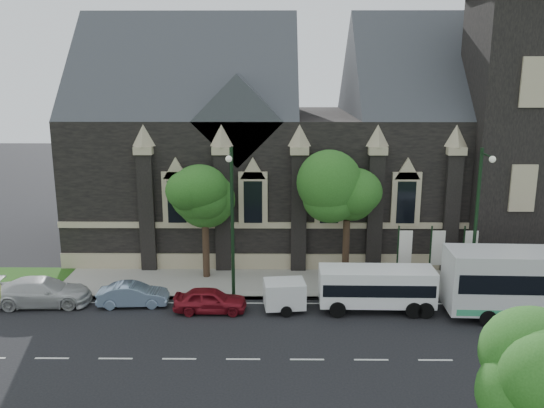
{
  "coord_description": "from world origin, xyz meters",
  "views": [
    {
      "loc": [
        -1.42,
        -23.8,
        13.17
      ],
      "look_at": [
        -1.7,
        6.0,
        6.06
      ],
      "focal_mm": 36.97,
      "sensor_mm": 36.0,
      "label": 1
    }
  ],
  "objects_px": {
    "car_far_white": "(43,292)",
    "sedan": "(133,295)",
    "shuttle_bus": "(377,286)",
    "tree_walk_left": "(208,192)",
    "banner_flag_left": "(402,251)",
    "car_far_red": "(210,300)",
    "street_lamp_near": "(478,216)",
    "banner_flag_center": "(435,251)",
    "banner_flag_right": "(468,251)",
    "box_trailer": "(284,294)",
    "tree_walk_right": "(351,191)",
    "street_lamp_mid": "(232,216)",
    "tree_park_east": "(542,378)"
  },
  "relations": [
    {
      "from": "car_far_white",
      "to": "sedan",
      "type": "bearing_deg",
      "value": -94.16
    },
    {
      "from": "shuttle_bus",
      "to": "sedan",
      "type": "height_order",
      "value": "shuttle_bus"
    },
    {
      "from": "tree_walk_left",
      "to": "banner_flag_left",
      "type": "bearing_deg",
      "value": -8.02
    },
    {
      "from": "tree_walk_left",
      "to": "car_far_red",
      "type": "xyz_separation_m",
      "value": [
        0.65,
        -5.37,
        -5.04
      ]
    },
    {
      "from": "street_lamp_near",
      "to": "shuttle_bus",
      "type": "height_order",
      "value": "street_lamp_near"
    },
    {
      "from": "street_lamp_near",
      "to": "tree_walk_left",
      "type": "bearing_deg",
      "value": 167.13
    },
    {
      "from": "banner_flag_center",
      "to": "banner_flag_right",
      "type": "xyz_separation_m",
      "value": [
        2.0,
        0.0,
        0.0
      ]
    },
    {
      "from": "street_lamp_near",
      "to": "banner_flag_center",
      "type": "xyz_separation_m",
      "value": [
        -1.71,
        1.91,
        -2.73
      ]
    },
    {
      "from": "banner_flag_left",
      "to": "car_far_red",
      "type": "height_order",
      "value": "banner_flag_left"
    },
    {
      "from": "car_far_white",
      "to": "shuttle_bus",
      "type": "bearing_deg",
      "value": -95.26
    },
    {
      "from": "shuttle_bus",
      "to": "sedan",
      "type": "distance_m",
      "value": 13.89
    },
    {
      "from": "box_trailer",
      "to": "car_far_white",
      "type": "relative_size",
      "value": 0.61
    },
    {
      "from": "tree_walk_right",
      "to": "street_lamp_mid",
      "type": "height_order",
      "value": "street_lamp_mid"
    },
    {
      "from": "tree_walk_right",
      "to": "car_far_white",
      "type": "xyz_separation_m",
      "value": [
        -18.12,
        -4.51,
        -5.02
      ]
    },
    {
      "from": "street_lamp_near",
      "to": "car_far_red",
      "type": "xyz_separation_m",
      "value": [
        -15.15,
        -1.76,
        -4.42
      ]
    },
    {
      "from": "tree_park_east",
      "to": "car_far_white",
      "type": "height_order",
      "value": "tree_park_east"
    },
    {
      "from": "tree_walk_left",
      "to": "street_lamp_mid",
      "type": "xyz_separation_m",
      "value": [
        1.8,
        -3.61,
        -0.62
      ]
    },
    {
      "from": "tree_walk_right",
      "to": "street_lamp_mid",
      "type": "bearing_deg",
      "value": -153.35
    },
    {
      "from": "street_lamp_near",
      "to": "sedan",
      "type": "height_order",
      "value": "street_lamp_near"
    },
    {
      "from": "sedan",
      "to": "car_far_red",
      "type": "height_order",
      "value": "car_far_red"
    },
    {
      "from": "tree_walk_right",
      "to": "tree_walk_left",
      "type": "bearing_deg",
      "value": -179.94
    },
    {
      "from": "tree_walk_left",
      "to": "street_lamp_mid",
      "type": "height_order",
      "value": "street_lamp_mid"
    },
    {
      "from": "box_trailer",
      "to": "street_lamp_mid",
      "type": "bearing_deg",
      "value": 145.56
    },
    {
      "from": "tree_walk_right",
      "to": "banner_flag_left",
      "type": "xyz_separation_m",
      "value": [
        3.08,
        -1.71,
        -3.43
      ]
    },
    {
      "from": "sedan",
      "to": "car_far_red",
      "type": "distance_m",
      "value": 4.6
    },
    {
      "from": "banner_flag_right",
      "to": "shuttle_bus",
      "type": "bearing_deg",
      "value": -150.99
    },
    {
      "from": "sedan",
      "to": "banner_flag_left",
      "type": "bearing_deg",
      "value": -83.6
    },
    {
      "from": "box_trailer",
      "to": "sedan",
      "type": "height_order",
      "value": "box_trailer"
    },
    {
      "from": "tree_park_east",
      "to": "street_lamp_mid",
      "type": "height_order",
      "value": "street_lamp_mid"
    },
    {
      "from": "banner_flag_right",
      "to": "sedan",
      "type": "relative_size",
      "value": 1.0
    },
    {
      "from": "tree_walk_right",
      "to": "sedan",
      "type": "relative_size",
      "value": 1.95
    },
    {
      "from": "street_lamp_near",
      "to": "street_lamp_mid",
      "type": "height_order",
      "value": "same"
    },
    {
      "from": "tree_park_east",
      "to": "banner_flag_center",
      "type": "bearing_deg",
      "value": 83.43
    },
    {
      "from": "banner_flag_right",
      "to": "box_trailer",
      "type": "height_order",
      "value": "banner_flag_right"
    },
    {
      "from": "car_far_white",
      "to": "tree_walk_right",
      "type": "bearing_deg",
      "value": -79.52
    },
    {
      "from": "tree_walk_left",
      "to": "car_far_white",
      "type": "xyz_separation_m",
      "value": [
        -9.12,
        -4.5,
        -4.94
      ]
    },
    {
      "from": "tree_walk_left",
      "to": "sedan",
      "type": "xyz_separation_m",
      "value": [
        -3.88,
        -4.56,
        -5.08
      ]
    },
    {
      "from": "banner_flag_right",
      "to": "box_trailer",
      "type": "xyz_separation_m",
      "value": [
        -11.28,
        -3.49,
        -1.4
      ]
    },
    {
      "from": "tree_walk_right",
      "to": "sedan",
      "type": "xyz_separation_m",
      "value": [
        -12.89,
        -4.57,
        -5.16
      ]
    },
    {
      "from": "street_lamp_mid",
      "to": "tree_walk_left",
      "type": "bearing_deg",
      "value": 116.47
    },
    {
      "from": "tree_walk_right",
      "to": "street_lamp_near",
      "type": "height_order",
      "value": "street_lamp_near"
    },
    {
      "from": "street_lamp_near",
      "to": "car_far_red",
      "type": "bearing_deg",
      "value": -173.36
    },
    {
      "from": "box_trailer",
      "to": "tree_park_east",
      "type": "bearing_deg",
      "value": -70.85
    },
    {
      "from": "tree_walk_right",
      "to": "box_trailer",
      "type": "distance_m",
      "value": 8.25
    },
    {
      "from": "street_lamp_near",
      "to": "car_far_white",
      "type": "bearing_deg",
      "value": -177.95
    },
    {
      "from": "tree_walk_right",
      "to": "car_far_red",
      "type": "distance_m",
      "value": 11.19
    },
    {
      "from": "tree_park_east",
      "to": "street_lamp_near",
      "type": "xyz_separation_m",
      "value": [
        3.82,
        16.42,
        0.49
      ]
    },
    {
      "from": "tree_walk_right",
      "to": "car_far_red",
      "type": "xyz_separation_m",
      "value": [
        -8.36,
        -5.38,
        -5.13
      ]
    },
    {
      "from": "street_lamp_mid",
      "to": "box_trailer",
      "type": "relative_size",
      "value": 2.7
    },
    {
      "from": "street_lamp_near",
      "to": "car_far_white",
      "type": "xyz_separation_m",
      "value": [
        -24.91,
        -0.89,
        -4.32
      ]
    }
  ]
}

